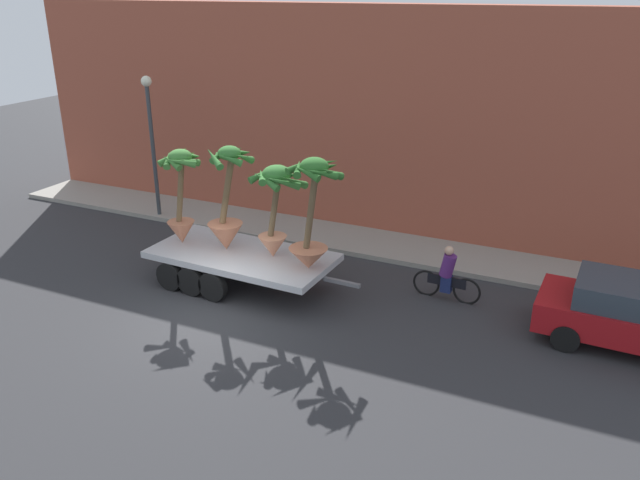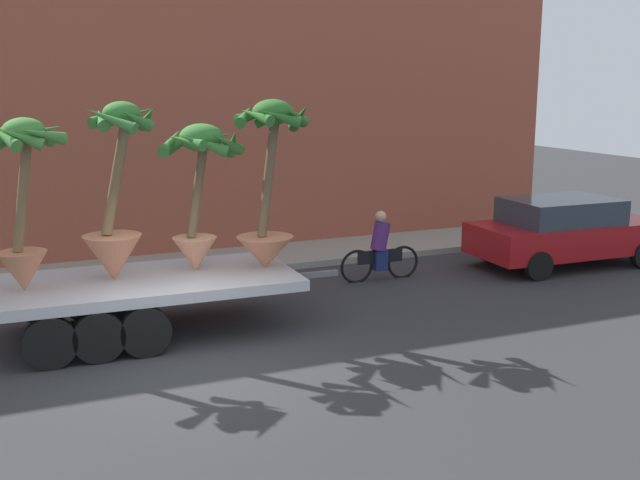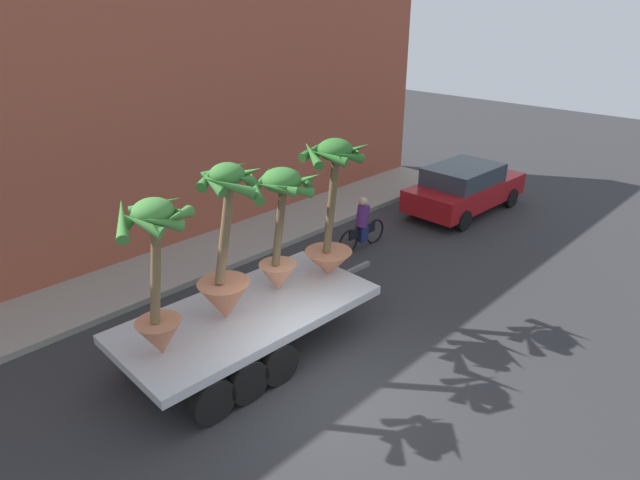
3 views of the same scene
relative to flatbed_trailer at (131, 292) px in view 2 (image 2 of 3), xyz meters
name	(u,v)px [view 2 (image 2 of 3)]	position (x,y,z in m)	size (l,w,h in m)	color
ground_plane	(192,367)	(0.54, -1.88, -0.75)	(60.00, 60.00, 0.00)	#2D2D30
sidewalk	(123,271)	(0.54, 4.22, -0.68)	(24.00, 2.20, 0.15)	gray
building_facade	(103,107)	(0.54, 5.92, 2.87)	(24.00, 1.20, 7.24)	#9E4C38
flatbed_trailer	(131,292)	(0.00, 0.00, 0.00)	(6.08, 2.57, 0.98)	#B7BABF
potted_palm_rear	(23,203)	(-1.58, -0.09, 1.63)	(1.35, 1.33, 2.71)	#C17251
potted_palm_middle	(269,191)	(2.42, -0.15, 1.59)	(1.41, 1.37, 2.95)	#C17251
potted_palm_front	(116,213)	(-0.17, 0.01, 1.36)	(1.36, 1.34, 2.93)	#C17251
potted_palm_extra	(199,187)	(1.26, 0.12, 1.70)	(1.56, 1.53, 2.55)	tan
cyclist	(380,250)	(5.55, 1.56, -0.08)	(1.84, 0.36, 1.54)	black
parked_car	(565,230)	(10.09, 1.03, 0.08)	(4.54, 2.10, 1.58)	maroon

